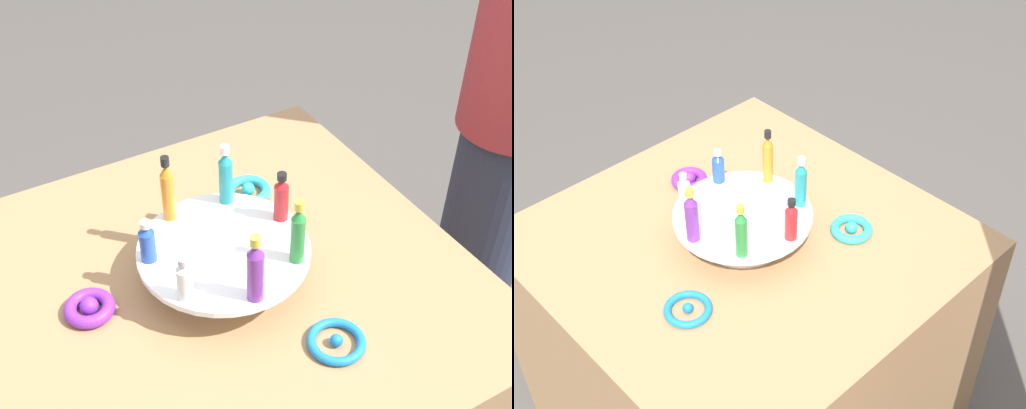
{
  "view_description": "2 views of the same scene",
  "coord_description": "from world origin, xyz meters",
  "views": [
    {
      "loc": [
        0.42,
        0.86,
        1.68
      ],
      "look_at": [
        -0.07,
        -0.01,
        0.84
      ],
      "focal_mm": 50.0,
      "sensor_mm": 36.0,
      "label": 1
    },
    {
      "loc": [
        -0.94,
        0.82,
        1.83
      ],
      "look_at": [
        -0.08,
        -0.01,
        0.84
      ],
      "focal_mm": 50.0,
      "sensor_mm": 36.0,
      "label": 2
    }
  ],
  "objects": [
    {
      "name": "ribbon_bow_teal",
      "position": [
        -0.16,
        -0.2,
        0.71
      ],
      "size": [
        0.1,
        0.1,
        0.03
      ],
      "color": "#2DB7CC",
      "rests_on": "party_table"
    },
    {
      "name": "bottle_green",
      "position": [
        -0.1,
        0.09,
        0.84
      ],
      "size": [
        0.03,
        0.03,
        0.13
      ],
      "color": "#288438",
      "rests_on": "display_stand"
    },
    {
      "name": "ribbon_bow_purple",
      "position": [
        0.25,
        -0.04,
        0.72
      ],
      "size": [
        0.09,
        0.09,
        0.03
      ],
      "color": "purple",
      "rests_on": "party_table"
    },
    {
      "name": "bottle_blue",
      "position": [
        0.13,
        -0.04,
        0.82
      ],
      "size": [
        0.03,
        0.03,
        0.09
      ],
      "color": "#234CAD",
      "rests_on": "display_stand"
    },
    {
      "name": "ribbon_bow_blue",
      "position": [
        -0.09,
        0.24,
        0.71
      ],
      "size": [
        0.1,
        0.1,
        0.02
      ],
      "color": "blue",
      "rests_on": "party_table"
    },
    {
      "name": "bottle_purple",
      "position": [
        0.01,
        0.14,
        0.84
      ],
      "size": [
        0.03,
        0.03,
        0.14
      ],
      "color": "#702D93",
      "rests_on": "display_stand"
    },
    {
      "name": "bottle_teal",
      "position": [
        -0.07,
        -0.12,
        0.84
      ],
      "size": [
        0.03,
        0.03,
        0.13
      ],
      "color": "teal",
      "rests_on": "display_stand"
    },
    {
      "name": "bottle_orange",
      "position": [
        0.05,
        -0.13,
        0.85
      ],
      "size": [
        0.03,
        0.03,
        0.14
      ],
      "color": "orange",
      "rests_on": "display_stand"
    },
    {
      "name": "party_table",
      "position": [
        0.0,
        0.0,
        0.35
      ],
      "size": [
        0.91,
        0.91,
        0.7
      ],
      "color": "#9E754C",
      "rests_on": "ground_plane"
    },
    {
      "name": "display_stand",
      "position": [
        0.0,
        0.0,
        0.75
      ],
      "size": [
        0.32,
        0.32,
        0.08
      ],
      "color": "white",
      "rests_on": "party_table"
    },
    {
      "name": "bottle_clear",
      "position": [
        0.11,
        0.08,
        0.82
      ],
      "size": [
        0.03,
        0.03,
        0.09
      ],
      "color": "silver",
      "rests_on": "display_stand"
    },
    {
      "name": "bottle_red",
      "position": [
        -0.14,
        -0.02,
        0.83
      ],
      "size": [
        0.03,
        0.03,
        0.11
      ],
      "color": "#B21E23",
      "rests_on": "display_stand"
    }
  ]
}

